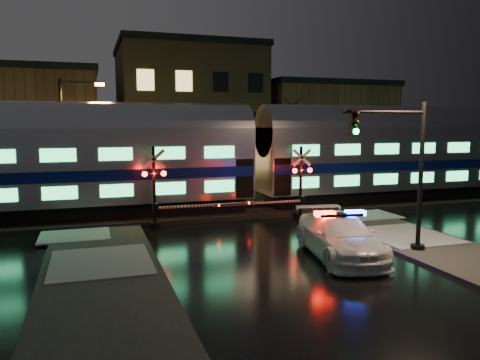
{
  "coord_description": "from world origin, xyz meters",
  "views": [
    {
      "loc": [
        -6.79,
        -20.06,
        5.08
      ],
      "look_at": [
        0.54,
        2.5,
        2.2
      ],
      "focal_mm": 35.0,
      "sensor_mm": 36.0,
      "label": 1
    }
  ],
  "objects_px": {
    "crossing_signal_right": "(295,190)",
    "crossing_signal_left": "(162,195)",
    "police_car": "(340,236)",
    "streetlight": "(67,135)",
    "traffic_light": "(402,174)"
  },
  "relations": [
    {
      "from": "crossing_signal_right",
      "to": "crossing_signal_left",
      "type": "bearing_deg",
      "value": 179.98
    },
    {
      "from": "police_car",
      "to": "streetlight",
      "type": "distance_m",
      "value": 17.4
    },
    {
      "from": "police_car",
      "to": "traffic_light",
      "type": "distance_m",
      "value": 3.36
    },
    {
      "from": "crossing_signal_right",
      "to": "traffic_light",
      "type": "xyz_separation_m",
      "value": [
        1.06,
        -7.35,
        1.54
      ]
    },
    {
      "from": "crossing_signal_right",
      "to": "streetlight",
      "type": "distance_m",
      "value": 13.59
    },
    {
      "from": "streetlight",
      "to": "crossing_signal_right",
      "type": "bearing_deg",
      "value": -30.25
    },
    {
      "from": "crossing_signal_left",
      "to": "traffic_light",
      "type": "relative_size",
      "value": 0.96
    },
    {
      "from": "police_car",
      "to": "streetlight",
      "type": "bearing_deg",
      "value": 135.38
    },
    {
      "from": "crossing_signal_left",
      "to": "traffic_light",
      "type": "bearing_deg",
      "value": -42.27
    },
    {
      "from": "police_car",
      "to": "crossing_signal_left",
      "type": "distance_m",
      "value": 9.04
    },
    {
      "from": "police_car",
      "to": "streetlight",
      "type": "xyz_separation_m",
      "value": [
        -10.14,
        13.68,
        3.59
      ]
    },
    {
      "from": "crossing_signal_right",
      "to": "crossing_signal_left",
      "type": "height_order",
      "value": "crossing_signal_left"
    },
    {
      "from": "crossing_signal_left",
      "to": "traffic_light",
      "type": "xyz_separation_m",
      "value": [
        8.09,
        -7.35,
        1.48
      ]
    },
    {
      "from": "crossing_signal_left",
      "to": "police_car",
      "type": "bearing_deg",
      "value": -50.85
    },
    {
      "from": "traffic_light",
      "to": "police_car",
      "type": "bearing_deg",
      "value": 170.35
    }
  ]
}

